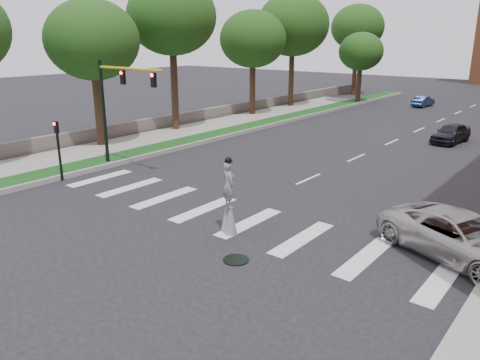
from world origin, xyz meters
TOP-DOWN VIEW (x-y plane):
  - ground_plane at (0.00, 0.00)m, footprint 160.00×160.00m
  - grass_median at (-11.50, 20.00)m, footprint 2.00×60.00m
  - median_curb at (-10.45, 20.00)m, footprint 0.20×60.00m
  - sidewalk_left at (-14.50, 10.00)m, footprint 4.00×60.00m
  - stone_wall at (-17.00, 22.00)m, footprint 0.50×56.00m
  - manhole at (3.00, -2.00)m, footprint 0.90×0.90m
  - traffic_signal at (-9.78, 3.00)m, footprint 5.30×0.23m
  - secondary_signal at (-10.30, -0.50)m, footprint 0.25×0.21m
  - stilt_performer at (1.26, -0.30)m, footprint 0.81×0.67m
  - suv_crossing at (9.00, 3.00)m, footprint 6.40×4.63m
  - car_near at (3.40, 22.49)m, footprint 2.12×4.31m
  - car_mid at (-4.28, 40.07)m, footprint 1.56×3.65m
  - tree_1 at (-15.46, 5.74)m, footprint 6.22×6.22m
  - tree_2 at (-15.58, 13.11)m, footprint 6.94×6.94m
  - tree_3 at (-15.47, 23.37)m, footprint 6.29×6.29m
  - tree_4 at (-15.68, 30.66)m, footprint 7.65×7.65m
  - tree_5 at (-15.23, 45.44)m, footprint 6.77×6.77m
  - tree_6 at (-10.98, 37.67)m, footprint 4.97×4.97m

SIDE VIEW (x-z plane):
  - ground_plane at x=0.00m, z-range 0.00..0.00m
  - manhole at x=3.00m, z-range 0.00..0.04m
  - sidewalk_left at x=-14.50m, z-range 0.00..0.18m
  - grass_median at x=-11.50m, z-range 0.00..0.25m
  - median_curb at x=-10.45m, z-range 0.00..0.28m
  - stone_wall at x=-17.00m, z-range 0.00..1.10m
  - car_mid at x=-4.28m, z-range 0.00..1.17m
  - car_near at x=3.40m, z-range 0.00..1.41m
  - suv_crossing at x=9.00m, z-range 0.00..1.62m
  - stilt_performer at x=1.26m, z-range -0.29..2.80m
  - secondary_signal at x=-10.30m, z-range 0.33..3.56m
  - traffic_signal at x=-9.78m, z-range 1.05..7.25m
  - tree_6 at x=-10.98m, z-range 1.83..9.80m
  - tree_3 at x=-15.47m, z-range 2.24..12.15m
  - tree_1 at x=-15.46m, z-range 2.26..12.14m
  - tree_5 at x=-15.23m, z-range 2.83..14.33m
  - tree_4 at x=-15.68m, z-range 2.67..14.58m
  - tree_2 at x=-15.58m, z-range 2.95..14.84m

